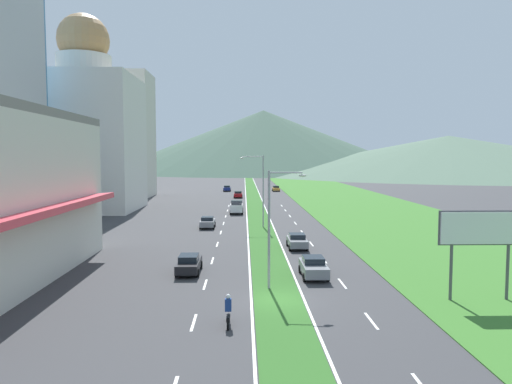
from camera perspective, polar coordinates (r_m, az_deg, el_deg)
name	(u,v)px	position (r m, az deg, el deg)	size (l,w,h in m)	color
ground_plane	(278,301)	(31.84, 2.66, -12.96)	(600.00, 600.00, 0.00)	#38383A
grass_median	(255,206)	(90.85, -0.07, -1.67)	(3.20, 240.00, 0.06)	#2D6023
grass_verge_right	(362,205)	(93.64, 12.63, -1.59)	(24.00, 240.00, 0.06)	#387028
lane_dash_left_2	(194,322)	(28.16, -7.52, -15.32)	(0.16, 2.80, 0.01)	silver
lane_dash_left_3	(205,284)	(35.79, -6.15, -11.02)	(0.16, 2.80, 0.01)	silver
lane_dash_left_4	(212,261)	(43.56, -5.29, -8.24)	(0.16, 2.80, 0.01)	silver
lane_dash_left_5	(217,244)	(51.41, -4.69, -6.31)	(0.16, 2.80, 0.01)	silver
lane_dash_left_6	(221,232)	(59.31, -4.26, -4.88)	(0.16, 2.80, 0.01)	silver
lane_dash_left_7	(224,223)	(67.23, -3.93, -3.80)	(0.16, 2.80, 0.01)	silver
lane_dash_left_8	(226,216)	(75.18, -3.67, -2.94)	(0.16, 2.80, 0.01)	silver
lane_dash_left_9	(227,211)	(83.15, -3.46, -2.24)	(0.16, 2.80, 0.01)	silver
lane_dash_left_10	(229,206)	(91.12, -3.29, -1.67)	(0.16, 2.80, 0.01)	silver
lane_dash_right_2	(371,321)	(28.96, 13.73, -14.85)	(0.16, 2.80, 0.01)	silver
lane_dash_right_3	(342,283)	(36.42, 10.36, -10.80)	(0.16, 2.80, 0.01)	silver
lane_dash_right_4	(324,260)	(44.08, 8.20, -8.12)	(0.16, 2.80, 0.01)	silver
lane_dash_right_5	(311,244)	(51.85, 6.70, -6.23)	(0.16, 2.80, 0.01)	silver
lane_dash_right_6	(302,232)	(59.69, 5.60, -4.83)	(0.16, 2.80, 0.01)	silver
lane_dash_right_7	(295,223)	(67.57, 4.76, -3.76)	(0.16, 2.80, 0.01)	silver
lane_dash_right_8	(290,216)	(75.48, 4.10, -2.91)	(0.16, 2.80, 0.01)	silver
lane_dash_right_9	(285,210)	(83.42, 3.56, -2.22)	(0.16, 2.80, 0.01)	silver
lane_dash_right_10	(282,206)	(91.37, 3.12, -1.65)	(0.16, 2.80, 0.01)	silver
edge_line_median_left	(246,206)	(90.82, -1.18, -1.68)	(0.16, 240.00, 0.01)	silver
edge_line_median_right	(264,206)	(90.91, 1.03, -1.68)	(0.16, 240.00, 0.01)	silver
domed_building	(86,132)	(88.85, -19.83, 6.79)	(17.65, 17.65, 34.07)	silver
midrise_colored	(125,135)	(116.21, -15.52, 6.59)	(12.32, 12.32, 28.89)	beige
hill_far_left	(103,154)	(306.69, -17.97, 4.40)	(152.16, 152.16, 22.48)	#47664C
hill_far_center	(263,141)	(308.36, 0.89, 6.18)	(201.00, 201.00, 39.34)	#3D5647
hill_far_right	(448,155)	(281.52, 22.15, 4.17)	(224.14, 224.14, 20.98)	#516B56
street_lamp_near	(273,221)	(33.48, 2.11, -3.52)	(2.70, 0.44, 8.47)	#99999E
street_lamp_mid	(261,186)	(62.67, 0.56, 0.71)	(3.18, 0.50, 9.61)	#99999E
billboard_roadside	(481,232)	(34.08, 25.49, -4.41)	(5.56, 0.28, 5.96)	#4C4C51
car_0	(276,188)	(129.58, 2.42, 0.43)	(1.99, 4.16, 1.47)	#C6842D
car_1	(208,222)	(63.16, -5.86, -3.63)	(1.95, 4.14, 1.51)	slate
car_2	(227,188)	(129.58, -3.51, 0.44)	(1.99, 4.62, 1.55)	navy
car_3	(313,267)	(37.82, 6.94, -8.94)	(1.99, 4.38, 1.58)	slate
car_4	(189,263)	(39.28, -8.08, -8.52)	(1.89, 4.59, 1.49)	black
car_5	(238,194)	(108.66, -2.18, -0.30)	(2.02, 4.02, 1.53)	maroon
car_6	(297,241)	(49.21, 4.97, -5.89)	(1.98, 4.27, 1.48)	slate
pickup_truck_0	(237,207)	(79.20, -2.36, -1.85)	(2.18, 5.40, 2.00)	silver
motorcycle_rider	(228,312)	(27.29, -3.36, -14.30)	(0.36, 2.00, 1.80)	black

